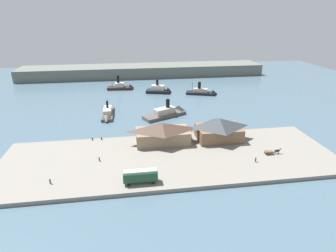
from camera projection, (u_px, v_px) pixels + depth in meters
The scene contains 18 objects.
ground_plane at pixel (162, 133), 112.20m from camera, with size 320.00×320.00×0.00m, color #476070.
quay_promenade at pixel (171, 158), 91.85m from camera, with size 110.00×36.00×1.20m, color gray.
seawall_edge at pixel (163, 136), 108.72m from camera, with size 110.00×0.80×1.00m, color #666159.
ferry_shed_east_terminal at pixel (163, 133), 100.18m from camera, with size 19.49×10.34×7.61m.
ferry_shed_central_terminal at pixel (219, 129), 102.73m from camera, with size 16.28×11.50×8.32m.
street_tram at pixel (140, 175), 76.72m from camera, with size 9.51×2.74×4.02m.
horse_cart at pixel (272, 151), 92.98m from camera, with size 5.64×1.37×1.87m.
pedestrian_at_waters_edge at pixel (50, 181), 76.92m from camera, with size 0.42×0.42×1.69m.
pedestrian_standing_center at pixel (256, 160), 88.18m from camera, with size 0.43×0.43×1.75m.
pedestrian_walking_east at pixel (99, 159), 88.64m from camera, with size 0.39×0.39×1.56m.
mooring_post_center_east at pixel (92, 139), 103.30m from camera, with size 0.44×0.44×0.90m, color black.
mooring_post_center_west at pixel (102, 139), 103.63m from camera, with size 0.44×0.44×0.90m, color black.
ferry_moored_east at pixel (204, 92), 164.38m from camera, with size 19.14×10.87×9.22m.
ferry_approaching_west at pixel (161, 90), 167.56m from camera, with size 16.38×9.74×9.95m.
ferry_near_quay at pixel (108, 114), 129.45m from camera, with size 5.12×21.11×8.27m.
ferry_moored_west at pixel (170, 113), 130.98m from camera, with size 22.94×15.54×10.39m.
ferry_outer_harbor at pixel (123, 87), 175.52m from camera, with size 17.10×7.13×10.75m.
far_headland at pixel (144, 71), 211.26m from camera, with size 180.00×24.00×8.00m, color #60665B.
Camera 1 is at (-12.77, -101.85, 45.47)m, focal length 29.68 mm.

